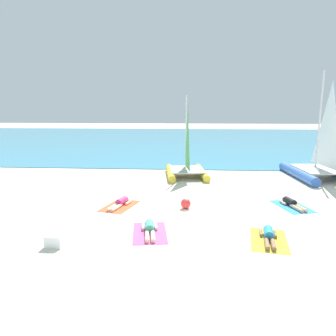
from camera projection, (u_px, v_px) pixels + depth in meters
name	position (u px, v px, depth m)	size (l,w,h in m)	color
ground_plane	(174.00, 170.00, 20.87)	(120.00, 120.00, 0.00)	beige
ocean_water	(182.00, 139.00, 40.58)	(120.00, 40.00, 0.05)	teal
sailboat_yellow	(187.00, 165.00, 18.86)	(2.75, 3.91, 4.78)	yellow
sailboat_blue	(321.00, 163.00, 18.32)	(3.35, 4.93, 6.16)	blue
towel_leftmost	(120.00, 206.00, 13.32)	(1.10, 1.90, 0.01)	#EA5933
sunbather_leftmost	(120.00, 203.00, 13.36)	(0.79, 1.55, 0.30)	#D83372
towel_center_left	(150.00, 233.00, 10.48)	(1.10, 1.90, 0.01)	#D84C99
sunbather_center_left	(150.00, 228.00, 10.52)	(0.63, 1.57, 0.30)	#3FB28C
towel_center_right	(269.00, 240.00, 9.91)	(1.10, 1.90, 0.01)	yellow
sunbather_center_right	(269.00, 235.00, 9.95)	(0.66, 1.57, 0.30)	#268CCC
towel_rightmost	(292.00, 206.00, 13.26)	(1.10, 1.90, 0.01)	#338CD8
sunbather_rightmost	(291.00, 203.00, 13.30)	(0.77, 1.55, 0.30)	black
beach_ball	(186.00, 204.00, 12.97)	(0.42, 0.42, 0.42)	red
cooler_box	(54.00, 241.00, 9.41)	(0.50, 0.36, 0.36)	white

